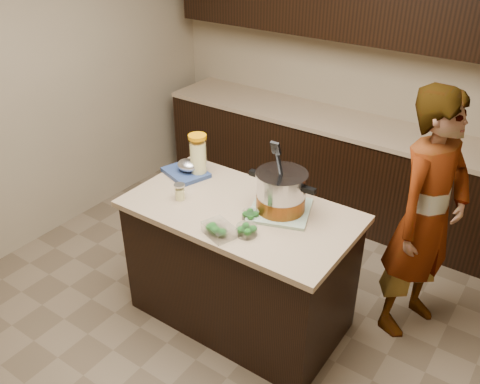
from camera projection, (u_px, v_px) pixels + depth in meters
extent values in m
plane|color=brown|center=(240.00, 315.00, 3.64)|extent=(4.00, 4.00, 0.00)
cube|color=tan|center=(373.00, 63.00, 4.37)|extent=(4.00, 0.04, 2.70)
cube|color=tan|center=(29.00, 81.00, 3.94)|extent=(0.04, 4.00, 2.70)
cube|color=black|center=(347.00, 171.00, 4.62)|extent=(3.60, 0.60, 0.86)
cube|color=tan|center=(352.00, 125.00, 4.40)|extent=(3.60, 0.63, 0.04)
cube|color=black|center=(240.00, 267.00, 3.42)|extent=(1.40, 0.75, 0.86)
cube|color=tan|center=(240.00, 211.00, 3.19)|extent=(1.46, 0.81, 0.04)
cube|color=#5C895E|center=(280.00, 210.00, 3.15)|extent=(0.46, 0.46, 0.02)
cylinder|color=#B7B7BC|center=(281.00, 192.00, 3.09)|extent=(0.30, 0.30, 0.23)
cylinder|color=brown|center=(281.00, 202.00, 3.12)|extent=(0.31, 0.31, 0.10)
cylinder|color=#B7B7BC|center=(282.00, 174.00, 3.02)|extent=(0.32, 0.32, 0.02)
cube|color=black|center=(255.00, 174.00, 3.14)|extent=(0.08, 0.04, 0.03)
cube|color=black|center=(309.00, 190.00, 2.96)|extent=(0.08, 0.04, 0.03)
cylinder|color=black|center=(280.00, 166.00, 2.97)|extent=(0.03, 0.13, 0.29)
cylinder|color=#F0E793|center=(198.00, 159.00, 3.50)|extent=(0.12, 0.12, 0.25)
cylinder|color=white|center=(198.00, 157.00, 3.49)|extent=(0.13, 0.13, 0.28)
cylinder|color=orange|center=(197.00, 137.00, 3.41)|extent=(0.14, 0.14, 0.02)
cylinder|color=#F0E793|center=(180.00, 194.00, 3.26)|extent=(0.07, 0.07, 0.08)
cylinder|color=white|center=(180.00, 193.00, 3.26)|extent=(0.08, 0.08, 0.10)
cylinder|color=silver|center=(179.00, 185.00, 3.23)|extent=(0.08, 0.08, 0.02)
cylinder|color=silver|center=(250.00, 215.00, 3.07)|extent=(0.13, 0.13, 0.05)
cylinder|color=silver|center=(247.00, 230.00, 2.92)|extent=(0.16, 0.16, 0.06)
cube|color=silver|center=(219.00, 230.00, 2.92)|extent=(0.22, 0.19, 0.07)
cube|color=navy|center=(186.00, 173.00, 3.57)|extent=(0.36, 0.32, 0.03)
ellipsoid|color=silver|center=(188.00, 166.00, 3.53)|extent=(0.15, 0.13, 0.08)
imported|color=gray|center=(427.00, 218.00, 3.18)|extent=(0.58, 0.72, 1.71)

